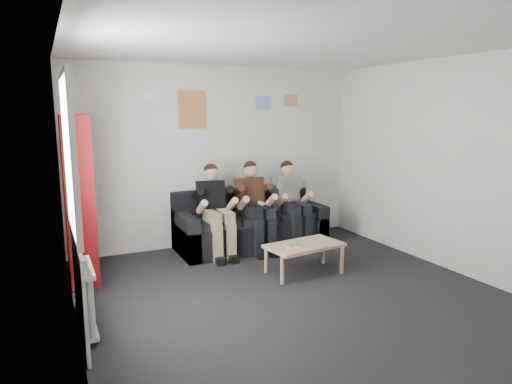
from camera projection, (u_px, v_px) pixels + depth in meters
room_shell at (303, 177)px, 4.72m from camera, size 5.00×5.00×5.00m
sofa at (250, 226)px, 6.90m from camera, size 2.21×0.91×0.85m
bookshelf at (79, 199)px, 5.44m from camera, size 0.30×0.89×1.99m
coffee_table at (304, 248)px, 5.74m from camera, size 0.95×0.52×0.38m
game_cases at (293, 245)px, 5.62m from camera, size 0.20×0.16×0.03m
person_left at (216, 211)px, 6.40m from camera, size 0.39×0.83×1.30m
person_middle at (255, 206)px, 6.66m from camera, size 0.39×0.84×1.31m
person_right at (292, 204)px, 6.92m from camera, size 0.38×0.81×1.28m
radiator at (88, 297)px, 4.17m from camera, size 0.10×0.64×0.60m
window at (75, 226)px, 4.03m from camera, size 0.05×1.30×2.36m
poster_large at (192, 110)px, 6.65m from camera, size 0.42×0.01×0.55m
poster_blue at (263, 103)px, 7.11m from camera, size 0.25×0.01×0.20m
poster_pink at (291, 100)px, 7.32m from camera, size 0.22×0.01×0.18m
poster_sign at (151, 95)px, 6.36m from camera, size 0.20×0.01×0.14m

